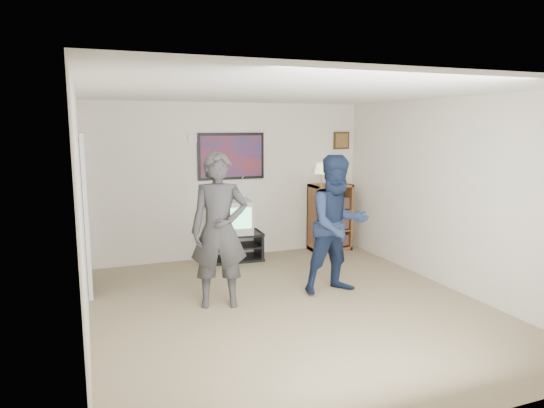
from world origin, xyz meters
TOP-DOWN VIEW (x-y plane):
  - room_shell at (0.00, 0.35)m, footprint 4.51×5.00m
  - media_stand at (-0.05, 2.23)m, footprint 0.92×0.55m
  - crt_television at (-0.09, 2.23)m, footprint 0.68×0.60m
  - bookshelf at (1.70, 2.28)m, footprint 0.70×0.40m
  - table_lamp at (1.51, 2.27)m, footprint 0.24×0.24m
  - person_tall at (-0.76, 0.40)m, footprint 0.76×0.60m
  - person_short at (0.77, 0.32)m, footprint 0.88×0.70m
  - controller_left at (-0.74, 0.60)m, footprint 0.04×0.11m
  - controller_right at (0.81, 0.57)m, footprint 0.08×0.12m
  - poster at (0.00, 2.48)m, footprint 1.10×0.03m
  - air_vent at (-0.55, 2.48)m, footprint 0.28×0.02m
  - small_picture at (2.00, 2.48)m, footprint 0.30×0.03m
  - doorway at (-2.23, 1.60)m, footprint 0.03×0.85m

SIDE VIEW (x-z plane):
  - media_stand at x=-0.05m, z-range 0.00..0.45m
  - bookshelf at x=1.70m, z-range 0.00..1.14m
  - crt_television at x=-0.09m, z-range 0.45..0.98m
  - person_short at x=0.77m, z-range 0.00..1.78m
  - person_tall at x=-0.76m, z-range 0.00..1.84m
  - doorway at x=-2.23m, z-range 0.00..2.00m
  - controller_left at x=-0.74m, z-range 1.09..1.12m
  - controller_right at x=0.81m, z-range 1.11..1.14m
  - room_shell at x=0.00m, z-range 0.00..2.50m
  - table_lamp at x=1.51m, z-range 1.14..1.52m
  - poster at x=0.00m, z-range 1.27..2.02m
  - small_picture at x=2.00m, z-range 1.73..2.03m
  - air_vent at x=-0.55m, z-range 1.88..2.02m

